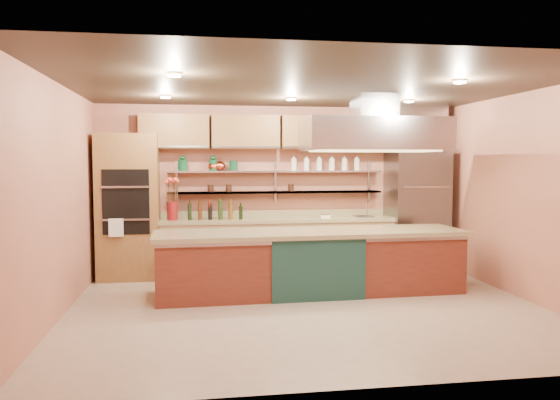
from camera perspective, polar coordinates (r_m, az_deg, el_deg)
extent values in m
cube|color=tan|center=(7.10, 2.86, -11.29)|extent=(6.00, 5.00, 0.02)
cube|color=black|center=(6.91, 2.95, 11.80)|extent=(6.00, 5.00, 0.02)
cube|color=#AE6952|center=(9.32, -0.20, 1.17)|extent=(6.00, 0.04, 2.80)
cube|color=#AE6952|center=(4.45, 9.43, -2.01)|extent=(6.00, 0.04, 2.80)
cube|color=#AE6952|center=(6.91, -22.25, -0.12)|extent=(0.04, 5.00, 2.80)
cube|color=#AE6952|center=(8.03, 24.38, 0.35)|extent=(0.04, 5.00, 2.80)
cube|color=brown|center=(8.98, -15.54, -0.68)|extent=(0.95, 0.64, 2.30)
cube|color=slate|center=(9.64, 14.08, -0.94)|extent=(0.95, 0.72, 2.10)
cube|color=tan|center=(9.11, -0.23, -4.81)|extent=(3.84, 0.64, 0.93)
cube|color=#A1A2A8|center=(9.19, -0.39, 0.82)|extent=(3.60, 0.26, 0.03)
cube|color=#A1A2A8|center=(9.17, -0.39, 3.00)|extent=(3.60, 0.26, 0.03)
cube|color=brown|center=(9.14, -0.04, 7.07)|extent=(4.60, 0.36, 0.55)
cube|color=#A1A2A8|center=(7.88, 9.76, 6.77)|extent=(2.00, 1.00, 0.45)
cube|color=#FFE5A5|center=(7.10, 2.61, 11.35)|extent=(4.00, 2.80, 0.02)
cube|color=maroon|center=(7.77, 3.25, -6.50)|extent=(4.30, 1.06, 0.89)
cylinder|color=maroon|center=(8.90, -11.18, -1.12)|extent=(0.21, 0.21, 0.30)
cube|color=black|center=(8.90, -6.78, -1.05)|extent=(0.97, 0.63, 0.30)
cube|color=silver|center=(9.15, 4.72, -1.56)|extent=(0.17, 0.14, 0.09)
cylinder|color=white|center=(9.44, 9.05, -0.95)|extent=(0.04, 0.04, 0.25)
ellipsoid|color=#D84C32|center=(9.08, -6.36, 3.57)|extent=(0.25, 0.25, 0.16)
cylinder|color=#0D3E22|center=(9.10, -4.88, 3.59)|extent=(0.17, 0.17, 0.16)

